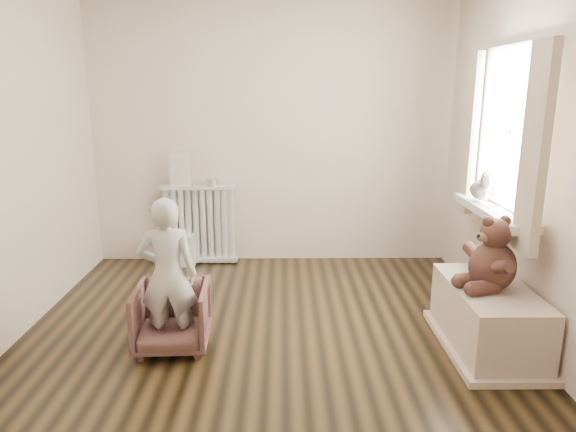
{
  "coord_description": "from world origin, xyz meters",
  "views": [
    {
      "loc": [
        0.11,
        -3.38,
        1.76
      ],
      "look_at": [
        0.15,
        0.45,
        0.8
      ],
      "focal_mm": 32.0,
      "sensor_mm": 36.0,
      "label": 1
    }
  ],
  "objects_px": {
    "toy_vanity": "(177,238)",
    "plush_cat": "(482,189)",
    "child": "(168,275)",
    "armchair": "(172,317)",
    "toy_bench": "(487,321)",
    "radiator": "(200,226)",
    "teddy_bear": "(493,258)"
  },
  "relations": [
    {
      "from": "toy_vanity",
      "to": "plush_cat",
      "type": "distance_m",
      "value": 2.95
    },
    {
      "from": "child",
      "to": "armchair",
      "type": "bearing_deg",
      "value": -92.59
    },
    {
      "from": "armchair",
      "to": "toy_bench",
      "type": "height_order",
      "value": "armchair"
    },
    {
      "from": "radiator",
      "to": "armchair",
      "type": "xyz_separation_m",
      "value": [
        0.09,
        -1.8,
        -0.16
      ]
    },
    {
      "from": "armchair",
      "to": "plush_cat",
      "type": "distance_m",
      "value": 2.52
    },
    {
      "from": "toy_vanity",
      "to": "toy_bench",
      "type": "distance_m",
      "value": 3.07
    },
    {
      "from": "radiator",
      "to": "toy_vanity",
      "type": "distance_m",
      "value": 0.26
    },
    {
      "from": "teddy_bear",
      "to": "plush_cat",
      "type": "relative_size",
      "value": 1.72
    },
    {
      "from": "armchair",
      "to": "toy_vanity",
      "type": "bearing_deg",
      "value": 97.46
    },
    {
      "from": "toy_vanity",
      "to": "child",
      "type": "xyz_separation_m",
      "value": [
        0.31,
        -1.82,
        0.28
      ]
    },
    {
      "from": "toy_vanity",
      "to": "plush_cat",
      "type": "xyz_separation_m",
      "value": [
        2.63,
        -1.14,
        0.72
      ]
    },
    {
      "from": "toy_bench",
      "to": "teddy_bear",
      "type": "bearing_deg",
      "value": -118.59
    },
    {
      "from": "toy_bench",
      "to": "plush_cat",
      "type": "height_order",
      "value": "plush_cat"
    },
    {
      "from": "radiator",
      "to": "teddy_bear",
      "type": "xyz_separation_m",
      "value": [
        2.24,
        -1.86,
        0.28
      ]
    },
    {
      "from": "radiator",
      "to": "armchair",
      "type": "relative_size",
      "value": 1.61
    },
    {
      "from": "armchair",
      "to": "radiator",
      "type": "bearing_deg",
      "value": 90.15
    },
    {
      "from": "toy_vanity",
      "to": "toy_bench",
      "type": "xyz_separation_m",
      "value": [
        2.49,
        -1.8,
        -0.08
      ]
    },
    {
      "from": "child",
      "to": "plush_cat",
      "type": "relative_size",
      "value": 3.7
    },
    {
      "from": "armchair",
      "to": "teddy_bear",
      "type": "bearing_deg",
      "value": -4.11
    },
    {
      "from": "radiator",
      "to": "plush_cat",
      "type": "bearing_deg",
      "value": -25.93
    },
    {
      "from": "teddy_bear",
      "to": "radiator",
      "type": "bearing_deg",
      "value": 125.8
    },
    {
      "from": "toy_vanity",
      "to": "teddy_bear",
      "type": "relative_size",
      "value": 1.15
    },
    {
      "from": "toy_vanity",
      "to": "armchair",
      "type": "xyz_separation_m",
      "value": [
        0.31,
        -1.77,
        -0.05
      ]
    },
    {
      "from": "armchair",
      "to": "plush_cat",
      "type": "xyz_separation_m",
      "value": [
        2.31,
        0.64,
        0.77
      ]
    },
    {
      "from": "radiator",
      "to": "teddy_bear",
      "type": "height_order",
      "value": "teddy_bear"
    },
    {
      "from": "toy_vanity",
      "to": "teddy_bear",
      "type": "xyz_separation_m",
      "value": [
        2.47,
        -1.83,
        0.4
      ]
    },
    {
      "from": "armchair",
      "to": "child",
      "type": "height_order",
      "value": "child"
    },
    {
      "from": "toy_vanity",
      "to": "plush_cat",
      "type": "bearing_deg",
      "value": -23.39
    },
    {
      "from": "radiator",
      "to": "plush_cat",
      "type": "height_order",
      "value": "plush_cat"
    },
    {
      "from": "toy_vanity",
      "to": "toy_bench",
      "type": "height_order",
      "value": "toy_vanity"
    },
    {
      "from": "toy_vanity",
      "to": "armchair",
      "type": "relative_size",
      "value": 1.13
    },
    {
      "from": "child",
      "to": "plush_cat",
      "type": "bearing_deg",
      "value": -166.09
    }
  ]
}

